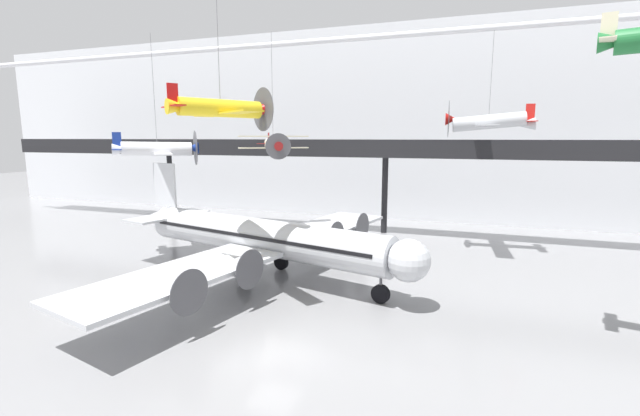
# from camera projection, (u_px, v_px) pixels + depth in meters

# --- Properties ---
(ground_plane) EXTENTS (260.00, 260.00, 0.00)m
(ground_plane) POSITION_uv_depth(u_px,v_px,m) (273.00, 355.00, 22.27)
(ground_plane) COLOR gray
(hangar_back_wall) EXTENTS (140.00, 3.00, 25.98)m
(hangar_back_wall) POSITION_uv_depth(u_px,v_px,m) (400.00, 124.00, 58.51)
(hangar_back_wall) COLOR silver
(hangar_back_wall) RESTS_ON ground
(mezzanine_walkway) EXTENTS (110.00, 3.20, 10.97)m
(mezzanine_walkway) POSITION_uv_depth(u_px,v_px,m) (384.00, 155.00, 48.55)
(mezzanine_walkway) COLOR black
(mezzanine_walkway) RESTS_ON ground
(ceiling_truss_beam) EXTENTS (120.00, 0.60, 0.60)m
(ceiling_truss_beam) POSITION_uv_depth(u_px,v_px,m) (379.00, 36.00, 42.65)
(ceiling_truss_beam) COLOR silver
(airliner_silver_main) EXTENTS (28.13, 32.48, 8.84)m
(airliner_silver_main) POSITION_uv_depth(u_px,v_px,m) (259.00, 237.00, 34.42)
(airliner_silver_main) COLOR silver
(airliner_silver_main) RESTS_ON ground
(suspended_plane_silver_racer) EXTENTS (7.95, 9.74, 9.51)m
(suspended_plane_silver_racer) POSITION_uv_depth(u_px,v_px,m) (489.00, 122.00, 39.80)
(suspended_plane_silver_racer) COLOR silver
(suspended_plane_yellow_lowwing) EXTENTS (7.42, 6.87, 9.13)m
(suspended_plane_yellow_lowwing) POSITION_uv_depth(u_px,v_px,m) (220.00, 109.00, 27.30)
(suspended_plane_yellow_lowwing) COLOR yellow
(suspended_plane_cream_biplane) EXTENTS (5.89, 5.46, 11.38)m
(suspended_plane_cream_biplane) POSITION_uv_depth(u_px,v_px,m) (273.00, 143.00, 40.14)
(suspended_plane_cream_biplane) COLOR beige
(suspended_plane_white_twin) EXTENTS (7.94, 8.10, 12.10)m
(suspended_plane_white_twin) POSITION_uv_depth(u_px,v_px,m) (157.00, 149.00, 40.57)
(suspended_plane_white_twin) COLOR silver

